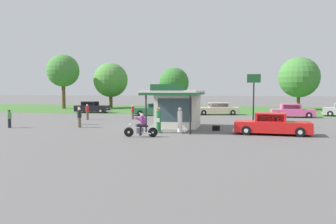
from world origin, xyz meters
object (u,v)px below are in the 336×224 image
at_px(featured_classic_sedan, 272,125).
at_px(roadside_pole_sign, 254,91).
at_px(gas_pump_offside, 180,121).
at_px(parked_car_back_row_centre_left, 292,111).
at_px(gas_pump_nearside, 159,121).
at_px(bystander_leaning_by_kiosk, 87,112).
at_px(bystander_strolling_foreground, 79,117).
at_px(bystander_admiring_sedan, 9,118).
at_px(bystander_chatting_near_pumps, 79,115).
at_px(bystander_standing_back_lot, 133,112).
at_px(parked_car_second_row_spare, 217,109).
at_px(parked_car_back_row_centre, 92,108).
at_px(motorcycle_with_rider, 141,127).
at_px(spare_tire_stack, 216,128).
at_px(parked_car_back_row_centre_right, 154,110).

xyz_separation_m(featured_classic_sedan, roadside_pole_sign, (-1.07, 4.05, 2.37)).
height_order(gas_pump_offside, parked_car_back_row_centre_left, gas_pump_offside).
bearing_deg(gas_pump_nearside, bystander_leaning_by_kiosk, 137.06).
bearing_deg(bystander_strolling_foreground, roadside_pole_sign, 9.99).
relative_size(gas_pump_offside, bystander_admiring_sedan, 1.26).
height_order(gas_pump_nearside, bystander_chatting_near_pumps, gas_pump_nearside).
bearing_deg(bystander_standing_back_lot, bystander_leaning_by_kiosk, -161.02).
relative_size(parked_car_back_row_centre_left, bystander_strolling_foreground, 3.02).
xyz_separation_m(parked_car_second_row_spare, roadside_pole_sign, (3.64, -14.32, 2.35)).
height_order(gas_pump_nearside, roadside_pole_sign, roadside_pole_sign).
bearing_deg(parked_car_second_row_spare, bystander_admiring_sedan, -131.81).
relative_size(parked_car_second_row_spare, parked_car_back_row_centre_left, 1.16).
xyz_separation_m(featured_classic_sedan, parked_car_back_row_centre, (-21.81, 18.91, 0.02)).
xyz_separation_m(parked_car_back_row_centre, roadside_pole_sign, (20.74, -14.85, 2.35)).
bearing_deg(parked_car_second_row_spare, motorcycle_with_rider, -100.60).
height_order(gas_pump_nearside, parked_car_back_row_centre_left, gas_pump_nearside).
distance_m(parked_car_second_row_spare, spare_tire_stack, 16.71).
bearing_deg(parked_car_back_row_centre_right, roadside_pole_sign, -46.78).
distance_m(gas_pump_offside, spare_tire_stack, 3.40).
height_order(bystander_strolling_foreground, bystander_chatting_near_pumps, bystander_strolling_foreground).
bearing_deg(gas_pump_offside, bystander_strolling_foreground, 166.86).
bearing_deg(gas_pump_nearside, motorcycle_with_rider, -104.54).
distance_m(gas_pump_offside, roadside_pole_sign, 7.41).
relative_size(parked_car_back_row_centre_left, bystander_admiring_sedan, 3.31).
bearing_deg(bystander_standing_back_lot, parked_car_back_row_centre, 133.92).
relative_size(featured_classic_sedan, parked_car_second_row_spare, 0.96).
distance_m(bystander_strolling_foreground, bystander_admiring_sedan, 5.77).
xyz_separation_m(gas_pump_offside, bystander_chatting_near_pumps, (-9.98, 4.40, -0.01)).
height_order(featured_classic_sedan, bystander_leaning_by_kiosk, bystander_leaning_by_kiosk).
height_order(gas_pump_offside, parked_car_second_row_spare, gas_pump_offside).
relative_size(roadside_pole_sign, spare_tire_stack, 7.40).
bearing_deg(featured_classic_sedan, parked_car_back_row_centre_left, 76.45).
height_order(featured_classic_sedan, bystander_strolling_foreground, bystander_strolling_foreground).
xyz_separation_m(gas_pump_nearside, parked_car_back_row_centre, (-13.74, 19.42, -0.15)).
xyz_separation_m(gas_pump_offside, motorcycle_with_rider, (-2.22, -2.44, -0.20)).
xyz_separation_m(featured_classic_sedan, parked_car_back_row_centre_left, (3.88, 16.08, 0.01)).
bearing_deg(roadside_pole_sign, parked_car_second_row_spare, 104.24).
bearing_deg(parked_car_second_row_spare, bystander_chatting_near_pumps, -129.05).
distance_m(parked_car_second_row_spare, bystander_leaning_by_kiosk, 16.37).
height_order(bystander_leaning_by_kiosk, spare_tire_stack, bystander_leaning_by_kiosk).
height_order(gas_pump_offside, parked_car_back_row_centre, gas_pump_offside).
bearing_deg(bystander_chatting_near_pumps, spare_tire_stack, -9.97).
relative_size(parked_car_second_row_spare, bystander_admiring_sedan, 3.84).
bearing_deg(bystander_admiring_sedan, parked_car_back_row_centre, 92.69).
bearing_deg(bystander_leaning_by_kiosk, parked_car_back_row_centre_right, 54.36).
xyz_separation_m(bystander_strolling_foreground, bystander_chatting_near_pumps, (-1.16, 2.34, -0.02)).
bearing_deg(spare_tire_stack, bystander_strolling_foreground, -179.27).
bearing_deg(bystander_admiring_sedan, parked_car_back_row_centre_right, 61.58).
bearing_deg(parked_car_back_row_centre_left, motorcycle_with_rider, -123.46).
height_order(parked_car_back_row_centre_right, bystander_strolling_foreground, bystander_strolling_foreground).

